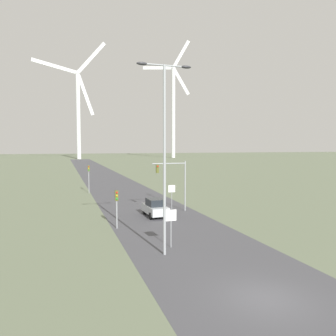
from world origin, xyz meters
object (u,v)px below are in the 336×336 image
at_px(car_approaching, 155,207).
at_px(stop_sign_far, 172,192).
at_px(traffic_light_mast_overhead, 174,176).
at_px(streetlamp, 164,140).
at_px(stop_sign_near, 171,221).
at_px(wind_turbine_left, 78,105).
at_px(traffic_light_post_near_right, 164,179).
at_px(traffic_light_post_near_left, 117,201).
at_px(wind_turbine_center, 173,104).
at_px(traffic_light_post_mid_left, 89,173).

bearing_deg(car_approaching, stop_sign_far, 46.88).
bearing_deg(traffic_light_mast_overhead, streetlamp, -111.36).
distance_m(stop_sign_near, car_approaching, 10.44).
relative_size(traffic_light_mast_overhead, wind_turbine_left, 0.09).
xyz_separation_m(streetlamp, traffic_light_post_near_right, (6.37, 20.42, -4.74)).
distance_m(traffic_light_post_near_left, traffic_light_post_near_right, 15.05).
height_order(traffic_light_post_near_left, wind_turbine_left, wind_turbine_left).
bearing_deg(wind_turbine_center, car_approaching, -109.54).
relative_size(stop_sign_far, car_approaching, 0.66).
relative_size(wind_turbine_left, wind_turbine_center, 0.93).
bearing_deg(stop_sign_near, traffic_light_post_near_right, 73.98).
xyz_separation_m(streetlamp, wind_turbine_center, (58.14, 168.06, 24.60)).
bearing_deg(streetlamp, traffic_light_post_near_right, 72.66).
xyz_separation_m(traffic_light_post_near_left, wind_turbine_center, (60.04, 160.21, 29.74)).
bearing_deg(wind_turbine_left, traffic_light_post_near_right, -88.49).
distance_m(stop_sign_far, traffic_light_mast_overhead, 2.32).
xyz_separation_m(traffic_light_mast_overhead, wind_turbine_left, (-2.69, 151.71, 25.35)).
relative_size(streetlamp, traffic_light_post_near_left, 3.71).
xyz_separation_m(stop_sign_near, traffic_light_post_near_left, (-2.80, 6.51, 0.57)).
bearing_deg(traffic_light_mast_overhead, car_approaching, -145.49).
xyz_separation_m(traffic_light_post_near_left, wind_turbine_left, (4.45, 157.25, 26.81)).
relative_size(car_approaching, wind_turbine_center, 0.06).
distance_m(stop_sign_near, traffic_light_post_near_right, 19.88).
bearing_deg(stop_sign_near, traffic_light_post_mid_left, 96.74).
xyz_separation_m(stop_sign_near, traffic_light_mast_overhead, (4.34, 12.05, 2.02)).
distance_m(traffic_light_post_near_right, wind_turbine_center, 159.18).
height_order(traffic_light_post_mid_left, wind_turbine_center, wind_turbine_center).
bearing_deg(traffic_light_post_near_right, traffic_light_mast_overhead, -99.19).
distance_m(stop_sign_far, wind_turbine_left, 153.01).
relative_size(traffic_light_post_mid_left, car_approaching, 1.02).
bearing_deg(traffic_light_post_mid_left, traffic_light_post_near_left, -88.38).
xyz_separation_m(stop_sign_far, car_approaching, (-2.79, -2.98, -1.02)).
relative_size(traffic_light_mast_overhead, car_approaching, 1.33).
bearing_deg(streetlamp, car_approaching, 77.28).
bearing_deg(traffic_light_post_mid_left, stop_sign_near, -83.26).
distance_m(stop_sign_far, traffic_light_post_near_left, 9.95).
xyz_separation_m(stop_sign_near, wind_turbine_left, (1.65, 163.76, 27.37)).
xyz_separation_m(wind_turbine_left, wind_turbine_center, (55.59, 2.96, 2.93)).
relative_size(traffic_light_post_mid_left, wind_turbine_center, 0.06).
bearing_deg(streetlamp, traffic_light_post_mid_left, 94.77).
distance_m(traffic_light_post_mid_left, traffic_light_mast_overhead, 18.76).
xyz_separation_m(traffic_light_post_mid_left, car_approaching, (5.16, -18.85, -2.20)).
relative_size(stop_sign_near, car_approaching, 0.65).
distance_m(stop_sign_near, traffic_light_mast_overhead, 12.97).
relative_size(traffic_light_post_mid_left, wind_turbine_left, 0.07).
height_order(stop_sign_near, wind_turbine_left, wind_turbine_left).
height_order(stop_sign_far, car_approaching, stop_sign_far).
bearing_deg(streetlamp, stop_sign_near, 56.25).
bearing_deg(stop_sign_far, car_approaching, -133.12).
relative_size(stop_sign_near, stop_sign_far, 0.98).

